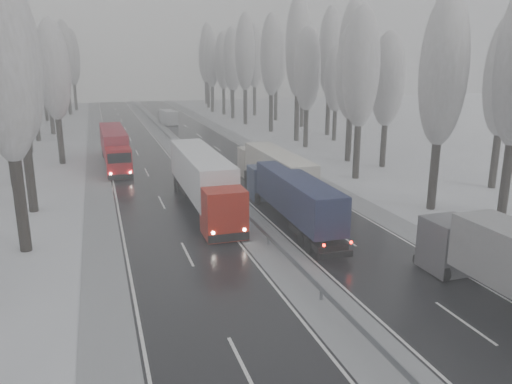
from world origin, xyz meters
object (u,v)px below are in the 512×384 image
box_truck_distant (168,117)px  truck_red_white (203,178)px  truck_cream_box (274,168)px  truck_blue_box (291,194)px  truck_red_red (114,145)px

box_truck_distant → truck_red_white: size_ratio=0.41×
truck_cream_box → box_truck_distant: 51.85m
truck_cream_box → box_truck_distant: truck_cream_box is taller
truck_blue_box → truck_red_red: 27.55m
truck_blue_box → truck_red_white: size_ratio=0.84×
truck_blue_box → truck_cream_box: truck_cream_box is taller
truck_cream_box → truck_red_red: 21.12m
truck_blue_box → box_truck_distant: (-0.34, 60.26, -0.84)m
box_truck_distant → truck_red_white: (-4.97, -55.01, 1.26)m
truck_cream_box → truck_red_white: size_ratio=0.86×
truck_red_white → truck_red_red: bearing=107.1°
truck_cream_box → box_truck_distant: size_ratio=2.09×
truck_blue_box → box_truck_distant: truck_blue_box is taller
truck_blue_box → box_truck_distant: bearing=91.6°
truck_cream_box → truck_blue_box: bearing=-101.1°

